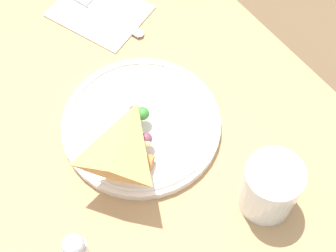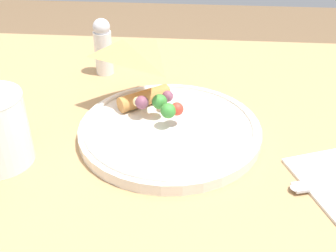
# 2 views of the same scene
# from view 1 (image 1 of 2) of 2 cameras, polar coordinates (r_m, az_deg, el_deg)

# --- Properties ---
(dining_table) EXTENTS (0.95, 0.69, 0.72)m
(dining_table) POSITION_cam_1_polar(r_m,az_deg,el_deg) (0.93, -1.97, -8.06)
(dining_table) COLOR #A87F51
(dining_table) RESTS_ON ground_plane
(plate_pizza) EXTENTS (0.26, 0.26, 0.05)m
(plate_pizza) POSITION_cam_1_polar(r_m,az_deg,el_deg) (0.83, -3.05, 0.15)
(plate_pizza) COLOR silver
(plate_pizza) RESTS_ON dining_table
(milk_glass) EXTENTS (0.09, 0.09, 0.10)m
(milk_glass) POSITION_cam_1_polar(r_m,az_deg,el_deg) (0.76, 11.22, -6.74)
(milk_glass) COLOR white
(milk_glass) RESTS_ON dining_table
(napkin_folded) EXTENTS (0.20, 0.18, 0.00)m
(napkin_folded) POSITION_cam_1_polar(r_m,az_deg,el_deg) (1.00, -7.56, 12.49)
(napkin_folded) COLOR white
(napkin_folded) RESTS_ON dining_table
(butter_knife) EXTENTS (0.20, 0.08, 0.01)m
(butter_knife) POSITION_cam_1_polar(r_m,az_deg,el_deg) (1.00, -8.06, 12.93)
(butter_knife) COLOR #B2B2B7
(butter_knife) RESTS_ON napkin_folded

